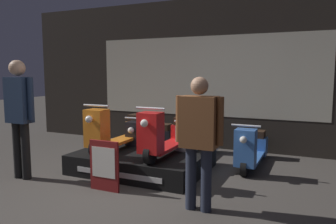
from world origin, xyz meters
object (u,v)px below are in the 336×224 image
object	(u,v)px
person_left_browsing	(19,110)
scooter_backrow_0	(151,139)
scooter_display_left	(118,131)
scooter_backrow_2	(252,149)
person_right_browsing	(199,133)
scooter_display_right	(167,135)
scooter_backrow_1	(198,144)
price_sign_board	(104,166)

from	to	relation	value
person_left_browsing	scooter_backrow_0	bearing A→B (deg)	61.26
scooter_display_left	scooter_backrow_2	size ratio (longest dim) A/B	1.00
person_right_browsing	scooter_display_right	bearing A→B (deg)	129.03
scooter_display_right	person_right_browsing	world-z (taller)	person_right_browsing
scooter_display_right	scooter_backrow_1	distance (m)	1.05
scooter_display_left	person_left_browsing	size ratio (longest dim) A/B	0.91
scooter_backrow_1	person_right_browsing	distance (m)	2.32
scooter_backrow_2	person_right_browsing	distance (m)	2.21
scooter_backrow_1	scooter_display_right	bearing A→B (deg)	-100.35
scooter_display_left	scooter_display_right	bearing A→B (deg)	0.00
scooter_backrow_1	person_left_browsing	bearing A→B (deg)	-135.42
scooter_display_right	person_left_browsing	world-z (taller)	person_left_browsing
scooter_display_left	price_sign_board	bearing A→B (deg)	-66.60
scooter_display_right	scooter_backrow_1	world-z (taller)	scooter_display_right
scooter_backrow_2	person_left_browsing	xyz separation A→B (m)	(-3.13, -2.11, 0.75)
scooter_display_right	scooter_backrow_1	size ratio (longest dim) A/B	1.00
scooter_backrow_1	person_left_browsing	world-z (taller)	person_left_browsing
scooter_backrow_1	person_right_browsing	world-z (taller)	person_right_browsing
scooter_display_right	price_sign_board	world-z (taller)	scooter_display_right
person_right_browsing	price_sign_board	xyz separation A→B (m)	(-1.39, 0.07, -0.57)
price_sign_board	scooter_backrow_1	bearing A→B (deg)	72.03
scooter_display_left	scooter_backrow_1	bearing A→B (deg)	41.45
scooter_backrow_0	person_right_browsing	world-z (taller)	person_right_browsing
scooter_backrow_0	person_left_browsing	xyz separation A→B (m)	(-1.16, -2.11, 0.75)
scooter_backrow_1	scooter_backrow_2	distance (m)	0.98
scooter_display_right	scooter_backrow_2	size ratio (longest dim) A/B	1.00
scooter_backrow_0	scooter_display_left	bearing A→B (deg)	-97.71
scooter_backrow_1	scooter_backrow_0	bearing A→B (deg)	180.00
price_sign_board	person_right_browsing	bearing A→B (deg)	-2.89
scooter_backrow_1	scooter_backrow_2	size ratio (longest dim) A/B	1.00
scooter_display_left	scooter_backrow_2	world-z (taller)	scooter_display_left
scooter_backrow_0	person_left_browsing	world-z (taller)	person_left_browsing
scooter_display_left	person_right_browsing	size ratio (longest dim) A/B	1.05
scooter_backrow_2	price_sign_board	world-z (taller)	scooter_backrow_2
scooter_display_left	scooter_backrow_2	bearing A→B (deg)	25.16
scooter_backrow_1	person_left_browsing	xyz separation A→B (m)	(-2.14, -2.11, 0.75)
person_right_browsing	scooter_backrow_1	bearing A→B (deg)	109.09
scooter_backrow_0	scooter_backrow_2	distance (m)	1.97
scooter_display_right	scooter_display_left	bearing A→B (deg)	180.00
price_sign_board	scooter_backrow_2	bearing A→B (deg)	51.11
scooter_backrow_1	price_sign_board	size ratio (longest dim) A/B	2.35
person_right_browsing	price_sign_board	bearing A→B (deg)	177.11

